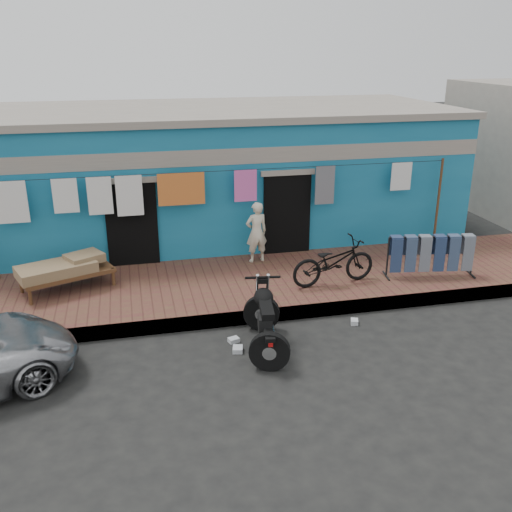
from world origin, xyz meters
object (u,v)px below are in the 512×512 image
(seated_person, at_px, (256,232))
(bicycle, at_px, (334,257))
(charpoy, at_px, (67,274))
(motorcycle, at_px, (265,318))
(jeans_rack, at_px, (431,255))

(seated_person, xyz_separation_m, bicycle, (1.23, -1.59, -0.11))
(seated_person, bearing_deg, charpoy, 0.13)
(bicycle, bearing_deg, motorcycle, 127.16)
(motorcycle, distance_m, charpoy, 4.36)
(bicycle, relative_size, jeans_rack, 0.91)
(motorcycle, bearing_deg, seated_person, 87.58)
(seated_person, height_order, jeans_rack, seated_person)
(seated_person, height_order, motorcycle, seated_person)
(seated_person, bearing_deg, bicycle, 118.43)
(seated_person, bearing_deg, jeans_rack, 144.38)
(bicycle, xyz_separation_m, charpoy, (-5.25, 0.91, -0.26))
(motorcycle, relative_size, jeans_rack, 0.92)
(seated_person, bearing_deg, motorcycle, 69.99)
(jeans_rack, bearing_deg, seated_person, 153.81)
(bicycle, bearing_deg, jeans_rack, -99.11)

